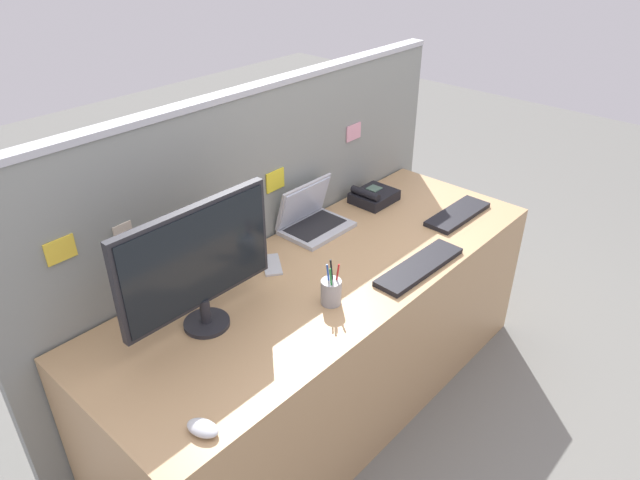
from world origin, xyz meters
name	(u,v)px	position (x,y,z in m)	size (l,w,h in m)	color
ground_plane	(328,398)	(0.00, 0.00, 0.00)	(10.00, 10.00, 0.00)	slate
desk	(328,338)	(0.00, 0.00, 0.36)	(2.08, 0.74, 0.72)	tan
cubicle_divider	(261,240)	(0.00, 0.41, 0.70)	(2.30, 0.08, 1.39)	gray
desktop_monitor	(198,262)	(-0.55, 0.10, 0.98)	(0.59, 0.16, 0.46)	#232328
laptop	(311,217)	(0.20, 0.29, 0.77)	(0.30, 0.23, 0.22)	#B2B5BC
desk_phone	(373,196)	(0.60, 0.24, 0.75)	(0.21, 0.17, 0.09)	black
keyboard_main	(419,266)	(0.25, -0.27, 0.73)	(0.45, 0.12, 0.02)	black
keyboard_spare	(458,214)	(0.75, -0.15, 0.73)	(0.38, 0.13, 0.02)	black
computer_mouse_right_hand	(203,428)	(-0.85, -0.28, 0.74)	(0.06, 0.10, 0.03)	silver
pen_cup	(331,291)	(-0.16, -0.15, 0.77)	(0.08, 0.08, 0.18)	#99999E
cell_phone_silver_slab	(272,265)	(-0.13, 0.19, 0.72)	(0.07, 0.15, 0.01)	#B7BAC1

